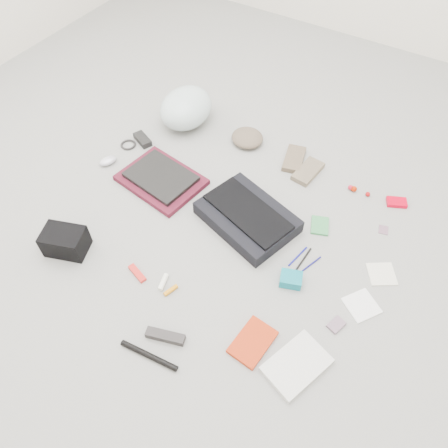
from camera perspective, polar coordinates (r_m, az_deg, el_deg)
The scene contains 33 objects.
ground_plane at distance 2.05m, azimuth 0.00°, elevation -0.87°, with size 4.00×4.00×0.00m, color gray.
messenger_bag at distance 2.06m, azimuth 3.06°, elevation 0.89°, with size 0.43×0.31×0.07m, color black.
bag_flap at distance 2.02m, azimuth 3.11°, elevation 1.64°, with size 0.42×0.19×0.01m, color black.
laptop_sleeve at distance 2.27m, azimuth -8.19°, elevation 5.71°, with size 0.40×0.30×0.03m, color #531223.
laptop at distance 2.25m, azimuth -8.26°, elevation 6.15°, with size 0.33×0.24×0.02m, color black.
bike_helmet at distance 2.56m, azimuth -4.98°, elevation 14.86°, with size 0.27×0.34×0.20m, color silver.
beanie at distance 2.46m, azimuth 3.06°, elevation 11.18°, with size 0.18×0.17×0.06m, color brown.
mitten_left at distance 2.38m, azimuth 9.13°, elevation 8.38°, with size 0.10×0.19×0.03m, color brown.
mitten_right at distance 2.33m, azimuth 10.89°, elevation 6.76°, with size 0.09×0.19×0.03m, color #70624E.
power_brick at distance 2.51m, azimuth -10.59°, elevation 10.79°, with size 0.12×0.06×0.03m, color black.
cable_coil at distance 2.51m, azimuth -12.40°, elevation 10.08°, with size 0.09×0.09×0.01m, color black.
mouse at distance 2.42m, azimuth -14.92°, elevation 7.98°, with size 0.06×0.10×0.04m, color #B5B6C3.
camera_bag at distance 2.06m, azimuth -20.03°, elevation -2.14°, with size 0.18×0.13×0.12m, color black.
multitool at distance 1.94m, azimuth -11.27°, elevation -6.32°, with size 0.10×0.03×0.02m, color red.
toiletry_tube_white at distance 1.90m, azimuth -7.94°, elevation -7.51°, with size 0.02×0.02×0.08m, color white.
toiletry_tube_orange at distance 1.87m, azimuth -6.97°, elevation -8.58°, with size 0.02×0.02×0.07m, color orange.
u_lock at distance 1.78m, azimuth -7.67°, elevation -14.32°, with size 0.16×0.04×0.03m, color black.
bike_pump at distance 1.76m, azimuth -9.76°, elevation -16.58°, with size 0.02×0.02×0.25m, color black.
book_red at distance 1.76m, azimuth 3.76°, elevation -15.12°, with size 0.12×0.19×0.02m, color red.
book_white at distance 1.74m, azimuth 9.47°, elevation -17.70°, with size 0.16×0.24×0.03m, color silver.
notepad at distance 2.11m, azimuth 12.41°, elevation -0.20°, with size 0.08×0.11×0.01m, color #358147.
pen_blue at distance 1.99m, azimuth 9.61°, elevation -4.19°, with size 0.01×0.01×0.13m, color navy.
pen_black at distance 1.98m, azimuth 10.31°, elevation -4.61°, with size 0.01×0.01×0.15m, color black.
pen_navy at distance 1.97m, azimuth 11.24°, elevation -5.23°, with size 0.01×0.01×0.13m, color #12105E.
accordion_wallet at distance 1.89m, azimuth 8.73°, elevation -7.15°, with size 0.09×0.07×0.05m, color #0B798E.
card_deck at distance 1.85m, azimuth 14.45°, elevation -12.62°, with size 0.05×0.07×0.01m, color gray.
napkin_top at distance 2.03m, azimuth 19.89°, elevation -6.16°, with size 0.11×0.11×0.01m, color silver.
napkin_bottom at distance 1.92m, azimuth 17.51°, elevation -10.11°, with size 0.12×0.12×0.01m, color white.
lollipop_a at distance 2.30m, azimuth 16.20°, elevation 4.60°, with size 0.03×0.03×0.03m, color red.
lollipop_b at distance 2.30m, azimuth 16.62°, elevation 4.41°, with size 0.03×0.03×0.03m, color #A91D00.
lollipop_c at distance 2.30m, azimuth 18.27°, elevation 3.72°, with size 0.02×0.02×0.02m, color #A70A0D.
altoids_tin at distance 2.31m, azimuth 21.62°, elevation 2.66°, with size 0.09×0.06×0.02m, color red.
stamp_sheet at distance 2.18m, azimuth 20.11°, elevation -0.72°, with size 0.04×0.05×0.00m, color slate.
Camera 1 is at (0.65, -1.06, 1.63)m, focal length 35.00 mm.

